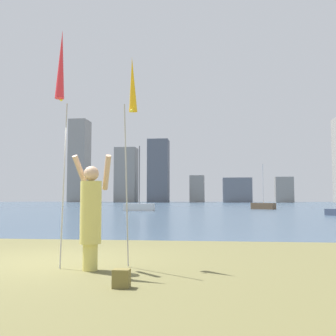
# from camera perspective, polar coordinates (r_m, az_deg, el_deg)

# --- Properties ---
(ground) EXTENTS (120.00, 138.00, 0.12)m
(ground) POSITION_cam_1_polar(r_m,az_deg,el_deg) (58.75, 3.32, -5.47)
(ground) COLOR brown
(person) EXTENTS (0.72, 0.53, 1.98)m
(person) POSITION_cam_1_polar(r_m,az_deg,el_deg) (7.07, -10.81, -6.22)
(person) COLOR #D8CC66
(person) RESTS_ON ground
(kite_flag_left) EXTENTS (0.16, 0.46, 4.22)m
(kite_flag_left) POSITION_cam_1_polar(r_m,az_deg,el_deg) (7.58, -14.84, 13.20)
(kite_flag_left) COLOR #B2B2B7
(kite_flag_left) RESTS_ON ground
(kite_flag_right) EXTENTS (0.16, 0.85, 3.89)m
(kite_flag_right) POSITION_cam_1_polar(r_m,az_deg,el_deg) (7.83, -5.06, 10.87)
(kite_flag_right) COLOR #B2B2B7
(kite_flag_right) RESTS_ON ground
(bag) EXTENTS (0.23, 0.18, 0.25)m
(bag) POSITION_cam_1_polar(r_m,az_deg,el_deg) (5.76, -6.59, -15.21)
(bag) COLOR olive
(bag) RESTS_ON ground
(sailboat_1) EXTENTS (2.84, 1.00, 6.13)m
(sailboat_1) POSITION_cam_1_polar(r_m,az_deg,el_deg) (38.10, -4.08, -5.45)
(sailboat_1) COLOR silver
(sailboat_1) RESTS_ON ground
(sailboat_6) EXTENTS (2.65, 2.20, 4.91)m
(sailboat_6) POSITION_cam_1_polar(r_m,az_deg,el_deg) (45.13, 13.28, -5.19)
(sailboat_6) COLOR brown
(sailboat_6) RESTS_ON ground
(skyline_tower_0) EXTENTS (5.07, 6.34, 24.10)m
(skyline_tower_0) POSITION_cam_1_polar(r_m,az_deg,el_deg) (121.63, -12.37, 0.98)
(skyline_tower_0) COLOR gray
(skyline_tower_0) RESTS_ON ground
(skyline_tower_1) EXTENTS (5.92, 5.53, 15.33)m
(skyline_tower_1) POSITION_cam_1_polar(r_m,az_deg,el_deg) (114.90, -5.91, -0.99)
(skyline_tower_1) COLOR gray
(skyline_tower_1) RESTS_ON ground
(skyline_tower_2) EXTENTS (5.61, 5.11, 17.21)m
(skyline_tower_2) POSITION_cam_1_polar(r_m,az_deg,el_deg) (110.95, -1.36, -0.41)
(skyline_tower_2) COLOR #565B66
(skyline_tower_2) RESTS_ON ground
(skyline_tower_3) EXTENTS (3.94, 6.31, 7.37)m
(skyline_tower_3) POSITION_cam_1_polar(r_m,az_deg,el_deg) (113.11, 4.13, -2.97)
(skyline_tower_3) COLOR gray
(skyline_tower_3) RESTS_ON ground
(skyline_tower_4) EXTENTS (7.67, 6.44, 6.59)m
(skyline_tower_4) POSITION_cam_1_polar(r_m,az_deg,el_deg) (111.30, 9.70, -3.10)
(skyline_tower_4) COLOR slate
(skyline_tower_4) RESTS_ON ground
(skyline_tower_5) EXTENTS (4.70, 3.06, 6.75)m
(skyline_tower_5) POSITION_cam_1_polar(r_m,az_deg,el_deg) (111.46, 16.03, -2.96)
(skyline_tower_5) COLOR gray
(skyline_tower_5) RESTS_ON ground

